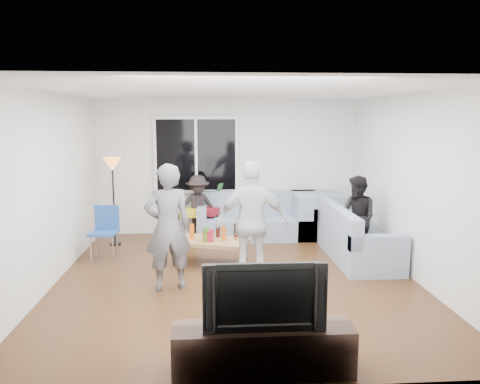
{
  "coord_description": "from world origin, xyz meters",
  "views": [
    {
      "loc": [
        -0.38,
        -6.4,
        2.27
      ],
      "look_at": [
        0.1,
        0.6,
        1.15
      ],
      "focal_mm": 35.3,
      "sensor_mm": 36.0,
      "label": 1
    }
  ],
  "objects": [
    {
      "name": "cushion_red",
      "position": [
        -0.39,
        2.33,
        0.51
      ],
      "size": [
        0.46,
        0.44,
        0.13
      ],
      "primitive_type": "cube",
      "rotation": [
        0.0,
        0.0,
        -0.52
      ],
      "color": "maroon",
      "rests_on": "sofa_back_section"
    },
    {
      "name": "bottle_b",
      "position": [
        -0.42,
        0.53,
        0.51
      ],
      "size": [
        0.08,
        0.08,
        0.22
      ],
      "primitive_type": "cylinder",
      "color": "#357C16",
      "rests_on": "coffee_table"
    },
    {
      "name": "player_right",
      "position": [
        0.22,
        -0.14,
        0.84
      ],
      "size": [
        1.0,
        0.44,
        1.69
      ],
      "primitive_type": "imported",
      "rotation": [
        0.0,
        0.0,
        3.17
      ],
      "color": "silver",
      "rests_on": "floor"
    },
    {
      "name": "bottle_c",
      "position": [
        -0.23,
        0.82,
        0.49
      ],
      "size": [
        0.07,
        0.07,
        0.17
      ],
      "primitive_type": "cylinder",
      "color": "black",
      "rests_on": "coffee_table"
    },
    {
      "name": "window_mullion",
      "position": [
        -0.6,
        2.64,
        1.55
      ],
      "size": [
        0.05,
        0.03,
        1.35
      ],
      "primitive_type": "cube",
      "color": "white",
      "rests_on": "window_frame"
    },
    {
      "name": "side_chair",
      "position": [
        -2.05,
        1.05,
        0.43
      ],
      "size": [
        0.45,
        0.45,
        0.86
      ],
      "primitive_type": null,
      "rotation": [
        0.0,
        0.0,
        -0.14
      ],
      "color": "#224C95",
      "rests_on": "floor"
    },
    {
      "name": "cushion_yellow",
      "position": [
        -0.7,
        2.25,
        0.51
      ],
      "size": [
        0.4,
        0.34,
        0.14
      ],
      "primitive_type": "cube",
      "rotation": [
        0.0,
        0.0,
        -0.05
      ],
      "color": "gold",
      "rests_on": "sofa_back_section"
    },
    {
      "name": "vase",
      "position": [
        -0.85,
        2.62,
        0.7
      ],
      "size": [
        0.16,
        0.16,
        0.16
      ],
      "primitive_type": "imported",
      "rotation": [
        0.0,
        0.0,
        -0.03
      ],
      "color": "silver",
      "rests_on": "radiator"
    },
    {
      "name": "ceiling",
      "position": [
        0.0,
        0.0,
        2.62
      ],
      "size": [
        5.0,
        5.5,
        0.04
      ],
      "primitive_type": "cube",
      "color": "white",
      "rests_on": "ground"
    },
    {
      "name": "player_left",
      "position": [
        -0.91,
        -0.32,
        0.84
      ],
      "size": [
        0.69,
        0.55,
        1.68
      ],
      "primitive_type": "imported",
      "rotation": [
        0.0,
        0.0,
        3.4
      ],
      "color": "#535358",
      "rests_on": "floor"
    },
    {
      "name": "television",
      "position": [
        0.09,
        -2.5,
        0.75
      ],
      "size": [
        1.07,
        0.14,
        0.61
      ],
      "primitive_type": "imported",
      "color": "black",
      "rests_on": "tv_console"
    },
    {
      "name": "sofa_back_section",
      "position": [
        0.56,
        2.27,
        0.42
      ],
      "size": [
        2.3,
        0.85,
        0.85
      ],
      "primitive_type": null,
      "color": "gray",
      "rests_on": "floor"
    },
    {
      "name": "potted_plant",
      "position": [
        -0.18,
        2.62,
        0.82
      ],
      "size": [
        0.25,
        0.22,
        0.4
      ],
      "primitive_type": "imported",
      "rotation": [
        0.0,
        0.0,
        0.22
      ],
      "color": "#245A28",
      "rests_on": "radiator"
    },
    {
      "name": "wall_left",
      "position": [
        -2.52,
        0.0,
        1.3
      ],
      "size": [
        0.04,
        5.5,
        2.6
      ],
      "primitive_type": "cube",
      "color": "silver",
      "rests_on": "ground"
    },
    {
      "name": "sofa_corner",
      "position": [
        1.67,
        2.27,
        0.42
      ],
      "size": [
        0.85,
        0.85,
        0.85
      ],
      "primitive_type": "cube",
      "color": "gray",
      "rests_on": "floor"
    },
    {
      "name": "bottle_d",
      "position": [
        -0.15,
        0.59,
        0.52
      ],
      "size": [
        0.07,
        0.07,
        0.23
      ],
      "primitive_type": "cylinder",
      "color": "#CA5912",
      "rests_on": "coffee_table"
    },
    {
      "name": "window_glass",
      "position": [
        -0.6,
        2.65,
        1.55
      ],
      "size": [
        1.5,
        0.02,
        1.35
      ],
      "primitive_type": "cube",
      "color": "black",
      "rests_on": "window_frame"
    },
    {
      "name": "pitcher",
      "position": [
        -0.39,
        0.57,
        0.49
      ],
      "size": [
        0.17,
        0.17,
        0.17
      ],
      "primitive_type": "cylinder",
      "color": "maroon",
      "rests_on": "coffee_table"
    },
    {
      "name": "bottle_a",
      "position": [
        -0.64,
        0.72,
        0.52
      ],
      "size": [
        0.07,
        0.07,
        0.24
      ],
      "primitive_type": "cylinder",
      "color": "#E75C0D",
      "rests_on": "coffee_table"
    },
    {
      "name": "floor_lamp",
      "position": [
        -2.05,
        1.95,
        0.78
      ],
      "size": [
        0.32,
        0.32,
        1.56
      ],
      "primitive_type": null,
      "color": "orange",
      "rests_on": "floor"
    },
    {
      "name": "radiator",
      "position": [
        -0.6,
        2.65,
        0.31
      ],
      "size": [
        1.3,
        0.12,
        0.62
      ],
      "primitive_type": "cube",
      "color": "silver",
      "rests_on": "floor"
    },
    {
      "name": "wall_back",
      "position": [
        0.0,
        2.77,
        1.3
      ],
      "size": [
        5.0,
        0.04,
        2.6
      ],
      "primitive_type": "cube",
      "color": "silver",
      "rests_on": "ground"
    },
    {
      "name": "wall_right",
      "position": [
        2.52,
        0.0,
        1.3
      ],
      "size": [
        0.04,
        5.5,
        2.6
      ],
      "primitive_type": "cube",
      "color": "silver",
      "rests_on": "ground"
    },
    {
      "name": "sofa_right_section",
      "position": [
        2.02,
        0.82,
        0.42
      ],
      "size": [
        2.0,
        0.85,
        0.85
      ],
      "primitive_type": null,
      "rotation": [
        0.0,
        0.0,
        1.57
      ],
      "color": "gray",
      "rests_on": "floor"
    },
    {
      "name": "floor",
      "position": [
        0.0,
        0.0,
        -0.02
      ],
      "size": [
        5.0,
        5.5,
        0.04
      ],
      "primitive_type": "cube",
      "color": "#56351C",
      "rests_on": "ground"
    },
    {
      "name": "spectator_right",
      "position": [
        2.02,
        0.89,
        0.67
      ],
      "size": [
        0.7,
        0.78,
        1.34
      ],
      "primitive_type": "imported",
      "rotation": [
        0.0,
        0.0,
        -1.23
      ],
      "color": "black",
      "rests_on": "floor"
    },
    {
      "name": "wall_front",
      "position": [
        0.0,
        -2.77,
        1.3
      ],
      "size": [
        5.0,
        0.04,
        2.6
      ],
      "primitive_type": "cube",
      "color": "silver",
      "rests_on": "ground"
    },
    {
      "name": "coffee_table",
      "position": [
        -0.32,
        0.67,
        0.2
      ],
      "size": [
        1.24,
        0.93,
        0.4
      ],
      "primitive_type": "cube",
      "rotation": [
        0.0,
        0.0,
        -0.34
      ],
      "color": "#9F724D",
      "rests_on": "floor"
    },
    {
      "name": "bottle_e",
      "position": [
        0.05,
        0.81,
        0.51
      ],
      "size": [
        0.07,
        0.07,
        0.21
      ],
      "primitive_type": "cylinder",
      "color": "black",
      "rests_on": "coffee_table"
    },
    {
      "name": "spectator_back",
      "position": [
        -0.57,
        2.3,
        0.6
      ],
      "size": [
        0.85,
        0.6,
        1.2
      ],
      "primitive_type": "imported",
      "rotation": [
        0.0,
        0.0,
        0.21
      ],
      "color": "black",
      "rests_on": "floor"
    },
    {
      "name": "window_frame",
      "position": [
        -0.6,
        2.69,
        1.55
      ],
      "size": [
        1.62,
        0.06,
        1.47
      ],
      "primitive_type": "cube",
      "color": "white",
      "rests_on": "wall_back"
    },
    {
      "name": "tv_console",
      "position": [
        0.09,
        -2.5,
        0.22
      ],
      "size": [
        1.6,
        0.4,
        0.44
      ],
      "primitive_type": "cube",
      "color": "#37241B",
      "rests_on": "floor"
    }
  ]
}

